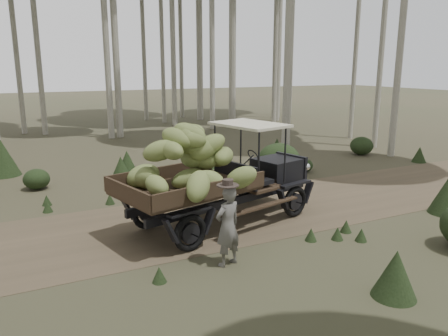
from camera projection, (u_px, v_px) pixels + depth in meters
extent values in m
plane|color=#473D2B|center=(155.00, 227.00, 10.55)|extent=(120.00, 120.00, 0.00)
cube|color=brown|center=(155.00, 227.00, 10.55)|extent=(70.00, 4.00, 0.01)
cube|color=black|center=(277.00, 169.00, 11.82)|extent=(1.29, 1.25, 0.59)
cube|color=black|center=(291.00, 166.00, 12.20)|extent=(0.37, 1.07, 0.67)
cube|color=black|center=(235.00, 174.00, 10.85)|extent=(0.45, 1.48, 0.59)
cube|color=#38281C|center=(186.00, 189.00, 9.93)|extent=(3.38, 2.61, 0.09)
cube|color=#38281C|center=(163.00, 173.00, 10.60)|extent=(2.93, 0.79, 0.34)
cube|color=#38281C|center=(213.00, 190.00, 9.17)|extent=(2.93, 0.79, 0.34)
cube|color=#38281C|center=(126.00, 193.00, 8.93)|extent=(0.53, 1.89, 0.34)
cube|color=beige|center=(250.00, 124.00, 10.87)|extent=(1.64, 2.07, 0.06)
cube|color=black|center=(214.00, 193.00, 11.03)|extent=(4.81, 1.31, 0.19)
cube|color=black|center=(235.00, 201.00, 10.43)|extent=(4.81, 1.31, 0.19)
torus|color=black|center=(249.00, 188.00, 12.48)|extent=(0.83, 0.34, 0.82)
torus|color=black|center=(295.00, 202.00, 11.20)|extent=(0.83, 0.34, 0.82)
torus|color=black|center=(147.00, 212.00, 10.38)|extent=(0.83, 0.34, 0.82)
torus|color=black|center=(190.00, 233.00, 9.10)|extent=(0.83, 0.34, 0.82)
sphere|color=beige|center=(280.00, 161.00, 12.59)|extent=(0.19, 0.19, 0.19)
sphere|color=beige|center=(307.00, 167.00, 11.88)|extent=(0.19, 0.19, 0.19)
ellipsoid|color=olive|center=(157.00, 186.00, 9.10)|extent=(0.56, 0.83, 0.54)
ellipsoid|color=olive|center=(217.00, 158.00, 10.31)|extent=(0.47, 0.81, 0.48)
ellipsoid|color=olive|center=(160.00, 151.00, 9.55)|extent=(1.01, 0.80, 0.67)
ellipsoid|color=olive|center=(177.00, 138.00, 9.60)|extent=(0.82, 0.94, 0.59)
ellipsoid|color=olive|center=(143.00, 176.00, 10.06)|extent=(0.92, 0.57, 0.74)
ellipsoid|color=olive|center=(198.00, 158.00, 10.39)|extent=(1.12, 0.93, 0.75)
ellipsoid|color=olive|center=(189.00, 145.00, 9.81)|extent=(0.77, 0.84, 0.51)
ellipsoid|color=olive|center=(188.00, 135.00, 9.79)|extent=(0.82, 0.93, 0.51)
ellipsoid|color=olive|center=(147.00, 178.00, 9.81)|extent=(0.69, 0.93, 0.70)
ellipsoid|color=olive|center=(223.00, 156.00, 10.11)|extent=(0.86, 0.90, 0.43)
ellipsoid|color=olive|center=(210.00, 145.00, 9.89)|extent=(0.89, 0.46, 0.69)
ellipsoid|color=olive|center=(191.00, 139.00, 9.61)|extent=(0.82, 0.64, 0.50)
ellipsoid|color=olive|center=(208.00, 182.00, 9.42)|extent=(0.93, 0.84, 0.60)
ellipsoid|color=olive|center=(192.00, 157.00, 10.21)|extent=(0.56, 0.93, 0.58)
ellipsoid|color=olive|center=(204.00, 148.00, 9.88)|extent=(0.93, 0.55, 0.75)
ellipsoid|color=olive|center=(190.00, 134.00, 9.67)|extent=(0.94, 0.89, 0.65)
ellipsoid|color=olive|center=(188.00, 178.00, 9.95)|extent=(0.95, 0.56, 0.56)
ellipsoid|color=olive|center=(202.00, 157.00, 10.16)|extent=(0.89, 1.06, 0.58)
ellipsoid|color=olive|center=(172.00, 151.00, 9.41)|extent=(0.50, 0.80, 0.40)
ellipsoid|color=olive|center=(192.00, 134.00, 9.85)|extent=(0.67, 0.87, 0.57)
ellipsoid|color=olive|center=(198.00, 186.00, 8.82)|extent=(0.93, 1.03, 0.81)
ellipsoid|color=olive|center=(241.00, 178.00, 9.57)|extent=(0.96, 0.91, 0.75)
imported|color=#5B5853|center=(228.00, 226.00, 8.40)|extent=(0.67, 0.53, 1.60)
cylinder|color=#342A24|center=(228.00, 185.00, 8.21)|extent=(0.53, 0.53, 0.02)
cylinder|color=#342A24|center=(228.00, 183.00, 8.20)|extent=(0.26, 0.26, 0.13)
cylinder|color=#B2AD9E|center=(142.00, 5.00, 29.52)|extent=(0.28, 0.28, 15.58)
ellipsoid|color=#233319|center=(304.00, 165.00, 15.96)|extent=(0.62, 0.62, 0.49)
cone|color=#233319|center=(419.00, 155.00, 17.59)|extent=(0.57, 0.57, 0.63)
ellipsoid|color=#233319|center=(362.00, 146.00, 19.00)|extent=(0.99, 0.99, 0.79)
cone|color=#233319|center=(204.00, 152.00, 16.63)|extent=(1.05, 1.05, 1.17)
cone|color=#233319|center=(127.00, 160.00, 16.22)|extent=(0.67, 0.67, 0.75)
ellipsoid|color=#233319|center=(37.00, 179.00, 13.72)|extent=(0.81, 0.81, 0.65)
cone|color=#233319|center=(269.00, 161.00, 16.41)|extent=(0.55, 0.55, 0.61)
cone|color=#233319|center=(395.00, 274.00, 7.29)|extent=(0.76, 0.76, 0.84)
cone|color=#233319|center=(121.00, 168.00, 15.01)|extent=(0.70, 0.70, 0.78)
cone|color=#233319|center=(288.00, 156.00, 16.80)|extent=(0.73, 0.73, 0.82)
cone|color=#233319|center=(2.00, 158.00, 15.36)|extent=(1.17, 1.17, 1.30)
ellipsoid|color=#233319|center=(279.00, 160.00, 15.18)|extent=(1.48, 1.48, 1.18)
cone|color=#233319|center=(277.00, 154.00, 16.21)|extent=(1.08, 1.08, 1.20)
cone|color=#233319|center=(203.00, 139.00, 21.28)|extent=(0.61, 0.61, 0.67)
cone|color=#233319|center=(190.00, 183.00, 13.92)|extent=(0.27, 0.27, 0.30)
cone|color=#233319|center=(294.00, 173.00, 15.20)|extent=(0.27, 0.27, 0.30)
cone|color=#233319|center=(204.00, 182.00, 14.13)|extent=(0.27, 0.27, 0.30)
cone|color=#233319|center=(47.00, 207.00, 11.61)|extent=(0.27, 0.27, 0.30)
cone|color=#233319|center=(346.00, 226.00, 10.21)|extent=(0.27, 0.27, 0.30)
cone|color=#233319|center=(311.00, 234.00, 9.71)|extent=(0.27, 0.27, 0.30)
cone|color=#233319|center=(361.00, 235.00, 9.69)|extent=(0.27, 0.27, 0.30)
cone|color=#233319|center=(337.00, 233.00, 9.77)|extent=(0.27, 0.27, 0.30)
cone|color=#233319|center=(159.00, 274.00, 7.85)|extent=(0.27, 0.27, 0.30)
cone|color=#233319|center=(47.00, 200.00, 12.18)|extent=(0.27, 0.27, 0.30)
cone|color=#233319|center=(110.00, 199.00, 12.28)|extent=(0.27, 0.27, 0.30)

